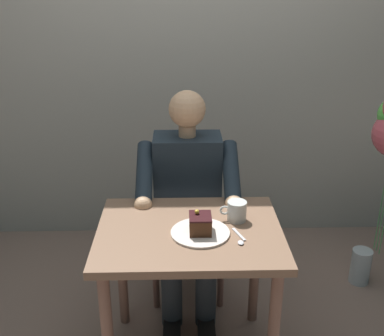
{
  "coord_description": "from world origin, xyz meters",
  "views": [
    {
      "loc": [
        0.04,
        1.8,
        1.75
      ],
      "look_at": [
        -0.01,
        -0.1,
        0.96
      ],
      "focal_mm": 43.98,
      "sensor_mm": 36.0,
      "label": 1
    }
  ],
  "objects_px": {
    "chair": "(187,208)",
    "seated_person": "(188,201)",
    "cake_slice": "(200,224)",
    "dessert_spoon": "(240,239)",
    "coffee_cup": "(237,211)",
    "dining_table": "(190,251)"
  },
  "relations": [
    {
      "from": "dessert_spoon",
      "to": "coffee_cup",
      "type": "bearing_deg",
      "value": -91.32
    },
    {
      "from": "seated_person",
      "to": "cake_slice",
      "type": "height_order",
      "value": "seated_person"
    },
    {
      "from": "dessert_spoon",
      "to": "dining_table",
      "type": "bearing_deg",
      "value": -23.84
    },
    {
      "from": "chair",
      "to": "seated_person",
      "type": "xyz_separation_m",
      "value": [
        -0.0,
        0.17,
        0.13
      ]
    },
    {
      "from": "coffee_cup",
      "to": "dessert_spoon",
      "type": "bearing_deg",
      "value": 88.68
    },
    {
      "from": "dining_table",
      "to": "dessert_spoon",
      "type": "distance_m",
      "value": 0.26
    },
    {
      "from": "dining_table",
      "to": "dessert_spoon",
      "type": "bearing_deg",
      "value": 156.16
    },
    {
      "from": "dining_table",
      "to": "seated_person",
      "type": "bearing_deg",
      "value": -90.0
    },
    {
      "from": "chair",
      "to": "cake_slice",
      "type": "bearing_deg",
      "value": 93.9
    },
    {
      "from": "dining_table",
      "to": "dessert_spoon",
      "type": "relative_size",
      "value": 5.75
    },
    {
      "from": "dining_table",
      "to": "chair",
      "type": "bearing_deg",
      "value": -90.0
    },
    {
      "from": "chair",
      "to": "dessert_spoon",
      "type": "xyz_separation_m",
      "value": [
        -0.21,
        0.72,
        0.22
      ]
    },
    {
      "from": "seated_person",
      "to": "coffee_cup",
      "type": "bearing_deg",
      "value": 119.71
    },
    {
      "from": "dining_table",
      "to": "coffee_cup",
      "type": "height_order",
      "value": "coffee_cup"
    },
    {
      "from": "cake_slice",
      "to": "dessert_spoon",
      "type": "relative_size",
      "value": 0.75
    },
    {
      "from": "dining_table",
      "to": "cake_slice",
      "type": "height_order",
      "value": "cake_slice"
    },
    {
      "from": "cake_slice",
      "to": "coffee_cup",
      "type": "bearing_deg",
      "value": -145.25
    },
    {
      "from": "dining_table",
      "to": "coffee_cup",
      "type": "distance_m",
      "value": 0.28
    },
    {
      "from": "seated_person",
      "to": "dining_table",
      "type": "bearing_deg",
      "value": 90.0
    },
    {
      "from": "seated_person",
      "to": "coffee_cup",
      "type": "distance_m",
      "value": 0.45
    },
    {
      "from": "chair",
      "to": "dessert_spoon",
      "type": "relative_size",
      "value": 6.33
    },
    {
      "from": "chair",
      "to": "dessert_spoon",
      "type": "bearing_deg",
      "value": 106.26
    }
  ]
}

